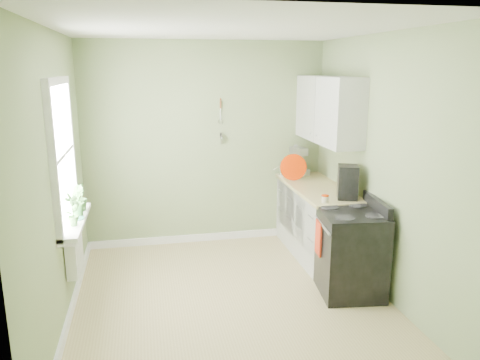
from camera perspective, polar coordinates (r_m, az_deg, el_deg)
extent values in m
cube|color=#A18D59|center=(5.00, -1.02, -14.67)|extent=(3.20, 3.60, 0.02)
cube|color=white|center=(4.42, -1.17, 18.16)|extent=(3.20, 3.60, 0.02)
cube|color=gray|center=(6.27, -4.19, 4.32)|extent=(3.20, 0.02, 2.70)
cube|color=gray|center=(4.51, -21.60, -0.28)|extent=(0.02, 3.60, 2.70)
cube|color=gray|center=(5.06, 17.11, 1.51)|extent=(0.02, 3.60, 2.70)
cube|color=silver|center=(6.05, 9.37, -5.13)|extent=(0.60, 1.60, 0.87)
cube|color=tan|center=(5.92, 9.45, -0.96)|extent=(0.64, 1.60, 0.04)
cube|color=silver|center=(5.90, 10.70, 8.42)|extent=(0.35, 1.40, 0.80)
cube|color=white|center=(4.76, -21.00, 2.91)|extent=(0.02, 1.00, 1.30)
cube|color=white|center=(4.69, -21.47, 11.17)|extent=(0.06, 1.14, 0.07)
cube|color=white|center=(4.92, -20.09, -4.93)|extent=(0.06, 1.14, 0.07)
cube|color=white|center=(4.76, -20.76, 2.93)|extent=(0.04, 1.00, 0.04)
cube|color=white|center=(4.91, -19.41, -4.74)|extent=(0.18, 1.14, 0.04)
cube|color=white|center=(4.97, -19.53, -8.54)|extent=(0.12, 0.50, 0.35)
cylinder|color=tan|center=(6.21, -2.39, 9.18)|extent=(0.02, 0.02, 0.10)
cylinder|color=silver|center=(6.22, -2.38, 8.07)|extent=(0.01, 0.01, 0.16)
cylinder|color=silver|center=(6.26, -2.35, 4.98)|extent=(0.01, 0.14, 0.14)
cube|color=black|center=(5.16, 13.23, -8.69)|extent=(0.71, 0.80, 0.87)
cube|color=black|center=(5.01, 13.50, -3.94)|extent=(0.71, 0.80, 0.03)
cube|color=black|center=(5.11, 16.38, -2.95)|extent=(0.15, 0.73, 0.13)
cylinder|color=#B2B2B7|center=(4.92, 10.02, -5.46)|extent=(0.10, 0.59, 0.02)
cube|color=#9D2811|center=(5.06, 9.53, -6.97)|extent=(0.05, 0.21, 0.37)
cube|color=#B2B2B7|center=(6.54, 6.99, 1.08)|extent=(0.28, 0.36, 0.08)
cube|color=#B2B2B7|center=(6.63, 6.65, 2.58)|extent=(0.14, 0.11, 0.23)
cube|color=#B2B2B7|center=(6.50, 7.01, 3.57)|extent=(0.22, 0.34, 0.11)
sphere|color=#B2B2B7|center=(6.60, 6.69, 4.01)|extent=(0.13, 0.13, 0.13)
cylinder|color=silver|center=(6.47, 7.19, 1.51)|extent=(0.18, 0.18, 0.15)
cylinder|color=silver|center=(6.48, 5.22, 1.32)|extent=(0.11, 0.11, 0.15)
cone|color=silver|center=(6.46, 5.23, 2.16)|extent=(0.11, 0.11, 0.04)
cylinder|color=silver|center=(6.45, 4.53, 1.51)|extent=(0.10, 0.05, 0.08)
cube|color=black|center=(5.39, 13.00, -0.25)|extent=(0.29, 0.30, 0.38)
cylinder|color=black|center=(5.40, 12.62, -1.45)|extent=(0.12, 0.12, 0.13)
cylinder|color=#C32A00|center=(6.15, 6.52, 1.55)|extent=(0.35, 0.11, 0.35)
cylinder|color=#C0B39C|center=(5.21, 10.33, -2.34)|extent=(0.08, 0.08, 0.08)
cylinder|color=#C32A00|center=(5.19, 10.35, -1.88)|extent=(0.08, 0.08, 0.01)
imported|color=#3F7434|center=(4.66, -19.77, -3.40)|extent=(0.19, 0.21, 0.32)
imported|color=#3F7434|center=(4.98, -19.27, -2.40)|extent=(0.19, 0.21, 0.30)
imported|color=#3F7434|center=(5.14, -19.04, -1.95)|extent=(0.20, 0.20, 0.29)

